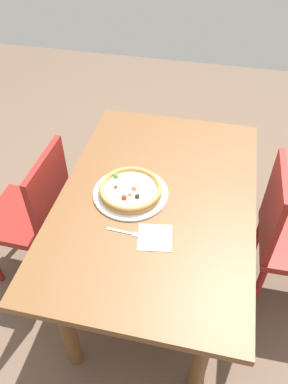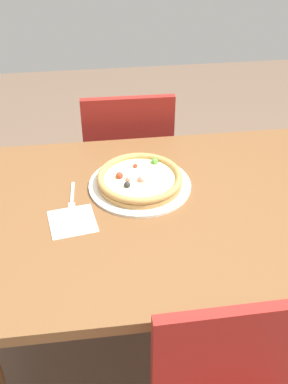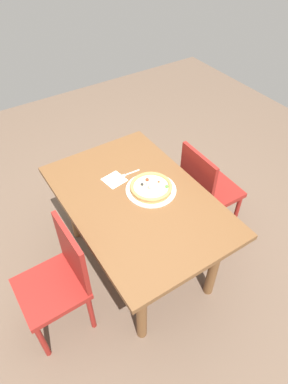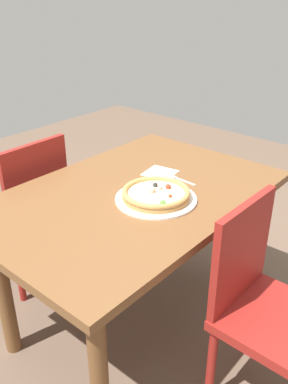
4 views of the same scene
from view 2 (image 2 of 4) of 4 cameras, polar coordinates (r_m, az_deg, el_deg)
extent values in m
plane|color=brown|center=(2.05, 0.42, -18.08)|extent=(6.00, 6.00, 0.00)
cube|color=brown|center=(1.53, 0.53, -2.50)|extent=(1.34, 0.89, 0.04)
cylinder|color=brown|center=(2.10, 13.63, -3.88)|extent=(0.07, 0.07, 0.69)
cylinder|color=brown|center=(2.02, -15.71, -6.32)|extent=(0.07, 0.07, 0.69)
cylinder|color=maroon|center=(2.54, -6.15, 0.96)|extent=(0.04, 0.04, 0.40)
cylinder|color=maroon|center=(2.56, 1.47, 1.45)|extent=(0.04, 0.04, 0.40)
cylinder|color=maroon|center=(2.27, -5.94, -4.00)|extent=(0.04, 0.04, 0.40)
cylinder|color=maroon|center=(2.29, 2.58, -3.41)|extent=(0.04, 0.04, 0.40)
cube|color=maroon|center=(2.28, -2.13, 3.27)|extent=(0.41, 0.41, 0.04)
cube|color=maroon|center=(2.00, -1.85, 5.88)|extent=(0.38, 0.04, 0.42)
cube|color=maroon|center=(1.24, 10.20, -20.03)|extent=(0.38, 0.04, 0.42)
cylinder|color=silver|center=(1.61, -0.50, 0.85)|extent=(0.35, 0.35, 0.01)
cylinder|color=#B78447|center=(1.60, -0.51, 1.25)|extent=(0.29, 0.29, 0.02)
cylinder|color=beige|center=(1.60, -0.51, 1.60)|extent=(0.25, 0.25, 0.01)
torus|color=#B78447|center=(1.59, -0.51, 1.81)|extent=(0.29, 0.29, 0.02)
sphere|color=#262626|center=(1.55, -2.04, 0.88)|extent=(0.02, 0.02, 0.02)
sphere|color=maroon|center=(1.65, -1.06, 3.17)|extent=(0.02, 0.02, 0.02)
sphere|color=maroon|center=(1.59, -2.97, 1.99)|extent=(0.02, 0.02, 0.02)
sphere|color=#E58C7F|center=(1.58, -0.26, 1.61)|extent=(0.03, 0.03, 0.03)
sphere|color=#E58C7F|center=(1.58, -1.86, 1.60)|extent=(0.02, 0.02, 0.02)
sphere|color=#4C9E38|center=(1.67, 1.30, 3.74)|extent=(0.02, 0.02, 0.02)
cube|color=silver|center=(1.60, -8.61, 0.00)|extent=(0.02, 0.11, 0.00)
cube|color=silver|center=(1.53, -8.75, -1.89)|extent=(0.02, 0.05, 0.00)
cube|color=white|center=(1.48, -8.63, -3.53)|extent=(0.16, 0.16, 0.00)
camera|label=1|loc=(1.45, -66.28, 29.26)|focal=34.94mm
camera|label=3|loc=(1.69, 88.03, 30.07)|focal=31.28mm
camera|label=4|loc=(2.65, 27.68, 30.43)|focal=38.51mm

